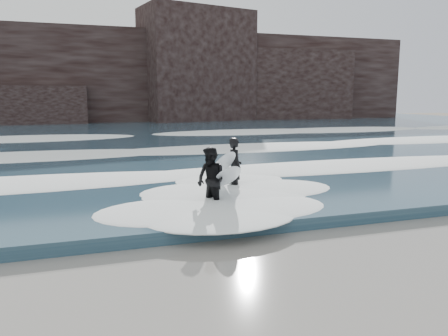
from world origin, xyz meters
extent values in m
plane|color=#837056|center=(0.00, 0.00, 0.00)|extent=(120.00, 120.00, 0.00)
cube|color=#274456|center=(0.00, 29.00, 0.15)|extent=(90.00, 52.00, 0.30)
cube|color=black|center=(0.00, 46.00, 5.00)|extent=(70.00, 9.00, 10.00)
ellipsoid|color=white|center=(0.00, 9.00, 0.40)|extent=(60.00, 3.20, 0.20)
ellipsoid|color=white|center=(0.00, 16.00, 0.42)|extent=(60.00, 4.00, 0.24)
ellipsoid|color=white|center=(0.00, 25.00, 0.45)|extent=(60.00, 4.80, 0.30)
imported|color=black|center=(0.65, 7.00, 0.87)|extent=(0.43, 0.65, 1.75)
ellipsoid|color=silver|center=(0.25, 7.05, 0.91)|extent=(0.60, 1.88, 1.16)
imported|color=black|center=(-0.65, 5.17, 0.85)|extent=(0.95, 1.03, 1.71)
ellipsoid|color=silver|center=(-0.23, 5.17, 0.92)|extent=(0.87, 2.16, 0.99)
camera|label=1|loc=(-3.76, -5.33, 2.97)|focal=35.00mm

